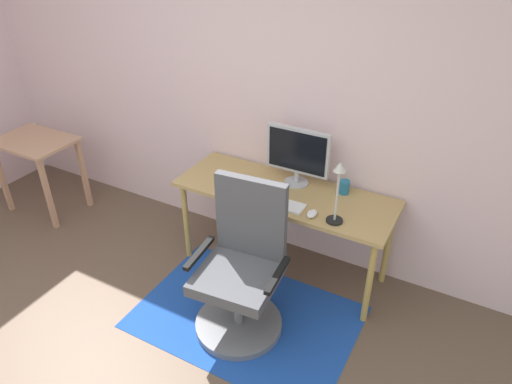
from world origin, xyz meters
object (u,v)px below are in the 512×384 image
at_px(keyboard, 274,202).
at_px(side_table, 37,153).
at_px(computer_mouse, 312,214).
at_px(coffee_cup, 344,187).
at_px(cell_phone, 225,180).
at_px(desk, 284,200).
at_px(monitor, 298,153).
at_px(desk_lamp, 338,186).
at_px(office_chair, 242,276).

height_order(keyboard, side_table, keyboard).
bearing_deg(computer_mouse, coffee_cup, 76.93).
bearing_deg(cell_phone, coffee_cup, 9.68).
bearing_deg(desk, monitor, 80.87).
xyz_separation_m(computer_mouse, side_table, (-2.61, -0.07, -0.15)).
height_order(desk, cell_phone, cell_phone).
distance_m(monitor, computer_mouse, 0.49).
bearing_deg(monitor, side_table, -169.98).
height_order(computer_mouse, side_table, computer_mouse).
xyz_separation_m(monitor, coffee_cup, (0.36, 0.04, -0.20)).
bearing_deg(coffee_cup, side_table, -170.51).
xyz_separation_m(keyboard, coffee_cup, (0.38, 0.36, 0.04)).
relative_size(cell_phone, desk_lamp, 0.32).
bearing_deg(desk_lamp, keyboard, 178.52).
bearing_deg(desk_lamp, coffee_cup, 100.26).
relative_size(cell_phone, office_chair, 0.13).
xyz_separation_m(desk, keyboard, (0.00, -0.17, 0.08)).
distance_m(keyboard, computer_mouse, 0.29).
distance_m(desk, computer_mouse, 0.36).
relative_size(desk_lamp, side_table, 0.61).
relative_size(monitor, office_chair, 0.45).
bearing_deg(monitor, desk, -99.13).
xyz_separation_m(coffee_cup, cell_phone, (-0.84, -0.26, -0.04)).
xyz_separation_m(cell_phone, side_table, (-1.85, -0.19, -0.14)).
bearing_deg(monitor, coffee_cup, 5.96).
xyz_separation_m(computer_mouse, office_chair, (-0.29, -0.44, -0.32)).
distance_m(computer_mouse, coffee_cup, 0.39).
height_order(monitor, desk_lamp, monitor).
relative_size(desk, office_chair, 1.52).
relative_size(desk, coffee_cup, 16.20).
bearing_deg(computer_mouse, office_chair, -123.26).
bearing_deg(monitor, cell_phone, -155.50).
height_order(desk, desk_lamp, desk_lamp).
height_order(desk, side_table, desk).
bearing_deg(computer_mouse, monitor, 128.13).
xyz_separation_m(monitor, office_chair, (-0.02, -0.78, -0.55)).
bearing_deg(cell_phone, desk, 1.82).
bearing_deg(office_chair, cell_phone, 124.39).
bearing_deg(coffee_cup, desk, -154.16).
bearing_deg(keyboard, computer_mouse, -4.35).
xyz_separation_m(keyboard, desk_lamp, (0.44, -0.01, 0.26)).
bearing_deg(keyboard, desk, 90.94).
xyz_separation_m(coffee_cup, side_table, (-2.70, -0.45, -0.18)).
xyz_separation_m(keyboard, office_chair, (0.00, -0.46, -0.31)).
xyz_separation_m(desk, side_table, (-2.32, -0.27, -0.06)).
relative_size(monitor, coffee_cup, 4.82).
distance_m(coffee_cup, cell_phone, 0.88).
height_order(desk_lamp, side_table, desk_lamp).
relative_size(desk_lamp, office_chair, 0.41).
relative_size(keyboard, desk_lamp, 0.99).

